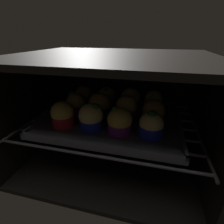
% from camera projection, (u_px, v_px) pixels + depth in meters
% --- Properties ---
extents(oven_cavity, '(0.59, 0.47, 0.37)m').
position_uv_depth(oven_cavity, '(115.00, 107.00, 0.61)').
color(oven_cavity, black).
rests_on(oven_cavity, ground).
extents(oven_rack, '(0.55, 0.42, 0.01)m').
position_uv_depth(oven_rack, '(112.00, 121.00, 0.59)').
color(oven_rack, '#4C494C').
rests_on(oven_rack, oven_cavity).
extents(baking_tray, '(0.44, 0.35, 0.02)m').
position_uv_depth(baking_tray, '(112.00, 119.00, 0.58)').
color(baking_tray, '#4C4C51').
rests_on(baking_tray, oven_rack).
extents(muffin_row0_col0, '(0.07, 0.07, 0.08)m').
position_uv_depth(muffin_row0_col0, '(63.00, 115.00, 0.51)').
color(muffin_row0_col0, red).
rests_on(muffin_row0_col0, baking_tray).
extents(muffin_row0_col1, '(0.07, 0.07, 0.08)m').
position_uv_depth(muffin_row0_col1, '(91.00, 117.00, 0.49)').
color(muffin_row0_col1, '#1928B7').
rests_on(muffin_row0_col1, baking_tray).
extents(muffin_row0_col2, '(0.07, 0.07, 0.08)m').
position_uv_depth(muffin_row0_col2, '(120.00, 122.00, 0.47)').
color(muffin_row0_col2, '#7A238C').
rests_on(muffin_row0_col2, baking_tray).
extents(muffin_row0_col3, '(0.07, 0.07, 0.08)m').
position_uv_depth(muffin_row0_col3, '(151.00, 125.00, 0.46)').
color(muffin_row0_col3, '#1928B7').
rests_on(muffin_row0_col3, baking_tray).
extents(muffin_row1_col0, '(0.07, 0.07, 0.08)m').
position_uv_depth(muffin_row1_col0, '(76.00, 105.00, 0.59)').
color(muffin_row1_col0, '#7A238C').
rests_on(muffin_row1_col0, baking_tray).
extents(muffin_row1_col1, '(0.07, 0.07, 0.08)m').
position_uv_depth(muffin_row1_col1, '(99.00, 105.00, 0.57)').
color(muffin_row1_col1, '#1928B7').
rests_on(muffin_row1_col1, baking_tray).
extents(muffin_row1_col2, '(0.07, 0.07, 0.08)m').
position_uv_depth(muffin_row1_col2, '(126.00, 108.00, 0.55)').
color(muffin_row1_col2, '#7A238C').
rests_on(muffin_row1_col2, baking_tray).
extents(muffin_row1_col3, '(0.07, 0.07, 0.08)m').
position_uv_depth(muffin_row1_col3, '(153.00, 112.00, 0.53)').
color(muffin_row1_col3, '#1928B7').
rests_on(muffin_row1_col3, baking_tray).
extents(muffin_row2_col0, '(0.07, 0.07, 0.08)m').
position_uv_depth(muffin_row2_col0, '(84.00, 96.00, 0.67)').
color(muffin_row2_col0, '#0C8C84').
rests_on(muffin_row2_col0, baking_tray).
extents(muffin_row2_col1, '(0.07, 0.07, 0.08)m').
position_uv_depth(muffin_row2_col1, '(106.00, 98.00, 0.64)').
color(muffin_row2_col1, '#7A238C').
rests_on(muffin_row2_col1, baking_tray).
extents(muffin_row2_col2, '(0.07, 0.07, 0.08)m').
position_uv_depth(muffin_row2_col2, '(130.00, 99.00, 0.63)').
color(muffin_row2_col2, red).
rests_on(muffin_row2_col2, baking_tray).
extents(muffin_row2_col3, '(0.07, 0.07, 0.08)m').
position_uv_depth(muffin_row2_col3, '(153.00, 102.00, 0.61)').
color(muffin_row2_col3, silver).
rests_on(muffin_row2_col3, baking_tray).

